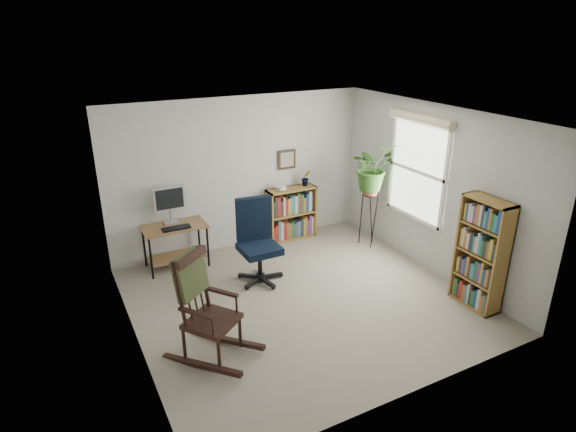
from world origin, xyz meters
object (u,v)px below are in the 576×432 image
tall_bookshelf (481,254)px  low_bookshelf (291,213)px  office_chair (259,242)px  rocking_chair (211,308)px  desk (176,246)px

tall_bookshelf → low_bookshelf: bearing=110.8°
office_chair → rocking_chair: (-1.13, -1.27, 0.01)m
office_chair → tall_bookshelf: tall_bookshelf is taller
low_bookshelf → tall_bookshelf: tall_bookshelf is taller
desk → rocking_chair: 2.28m
low_bookshelf → rocking_chair: bearing=-133.1°
desk → low_bookshelf: size_ratio=1.03×
office_chair → desk: bearing=140.0°
tall_bookshelf → desk: bearing=137.8°
low_bookshelf → tall_bookshelf: (1.12, -2.94, 0.28)m
desk → office_chair: size_ratio=0.76×
desk → rocking_chair: (-0.22, -2.25, 0.28)m
rocking_chair → low_bookshelf: 3.25m
desk → office_chair: office_chair is taller
desk → office_chair: bearing=-47.1°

